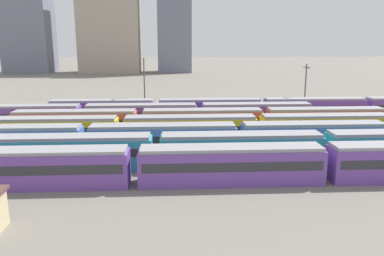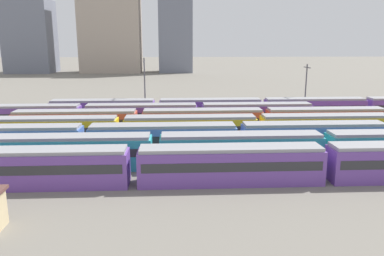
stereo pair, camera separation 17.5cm
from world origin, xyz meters
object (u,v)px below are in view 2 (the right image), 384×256
at_px(catenary_pole_3, 145,85).
at_px(train_track_2, 313,137).
at_px(train_track_5, 142,115).
at_px(train_track_1, 241,149).
at_px(train_track_4, 264,120).
at_px(train_track_6, 366,108).
at_px(catenary_pole_1, 306,87).
at_px(train_track_3, 325,127).

bearing_deg(catenary_pole_3, train_track_2, -46.44).
bearing_deg(train_track_2, train_track_5, 145.54).
xyz_separation_m(train_track_1, train_track_5, (-12.62, 20.80, 0.00)).
xyz_separation_m(train_track_4, catenary_pole_3, (-19.01, 13.51, 4.04)).
height_order(train_track_2, train_track_5, same).
height_order(train_track_4, train_track_6, same).
bearing_deg(train_track_4, train_track_6, 26.27).
bearing_deg(train_track_5, catenary_pole_1, 14.96).
xyz_separation_m(train_track_6, catenary_pole_1, (-10.34, 2.75, 3.44)).
bearing_deg(train_track_3, catenary_pole_1, 79.55).
bearing_deg(train_track_6, train_track_1, -136.56).
relative_size(train_track_4, catenary_pole_1, 7.77).
height_order(train_track_2, catenary_pole_1, catenary_pole_1).
xyz_separation_m(train_track_2, train_track_6, (17.34, 20.80, 0.00)).
relative_size(train_track_1, catenary_pole_3, 5.18).
relative_size(train_track_3, train_track_6, 0.83).
xyz_separation_m(train_track_6, catenary_pole_3, (-40.08, 3.11, 4.04)).
bearing_deg(train_track_1, train_track_3, 37.13).
distance_m(train_track_5, catenary_pole_3, 9.24).
bearing_deg(train_track_1, train_track_4, 67.73).
relative_size(train_track_3, train_track_4, 1.25).
bearing_deg(train_track_5, train_track_1, -58.76).
relative_size(train_track_4, train_track_5, 1.34).
bearing_deg(train_track_3, train_track_1, -142.87).
relative_size(train_track_3, catenary_pole_1, 9.74).
relative_size(train_track_2, train_track_3, 1.00).
bearing_deg(train_track_2, catenary_pole_3, 133.56).
height_order(train_track_3, catenary_pole_3, catenary_pole_3).
bearing_deg(train_track_5, train_track_2, -34.46).
height_order(train_track_3, train_track_5, same).
distance_m(train_track_4, catenary_pole_1, 17.32).
bearing_deg(catenary_pole_1, train_track_1, -120.78).
distance_m(train_track_3, catenary_pole_3, 32.57).
height_order(train_track_5, catenary_pole_3, catenary_pole_3).
height_order(train_track_5, train_track_6, same).
distance_m(train_track_1, train_track_4, 16.86).
xyz_separation_m(train_track_5, catenary_pole_1, (29.74, 7.95, 3.44)).
distance_m(train_track_3, train_track_6, 20.78).
bearing_deg(train_track_6, train_track_5, -172.61).
bearing_deg(train_track_3, train_track_6, 48.66).
xyz_separation_m(train_track_4, train_track_6, (21.07, 10.40, 0.00)).
height_order(train_track_4, catenary_pole_3, catenary_pole_3).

